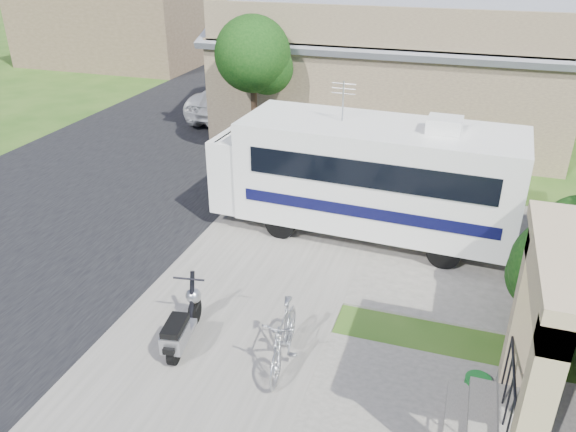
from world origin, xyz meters
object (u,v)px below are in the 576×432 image
(shrub, at_px, (573,265))
(garden_hose, at_px, (478,384))
(motorhome, at_px, (366,174))
(bicycle, at_px, (284,339))
(van, at_px, (285,61))
(scooter, at_px, (182,326))
(pickup_truck, at_px, (244,95))

(shrub, distance_m, garden_hose, 2.86)
(motorhome, relative_size, bicycle, 3.90)
(shrub, xyz_separation_m, van, (-11.63, 18.58, -0.59))
(van, bearing_deg, motorhome, -70.91)
(shrub, bearing_deg, garden_hose, -123.31)
(shrub, bearing_deg, bicycle, -150.76)
(motorhome, xyz_separation_m, van, (-7.35, 15.90, -0.76))
(scooter, distance_m, pickup_truck, 14.78)
(motorhome, bearing_deg, bicycle, -90.86)
(shrub, height_order, bicycle, shrub)
(motorhome, height_order, shrub, motorhome)
(bicycle, distance_m, pickup_truck, 15.34)
(van, height_order, garden_hose, van)
(shrub, xyz_separation_m, scooter, (-6.47, -2.70, -0.92))
(scooter, height_order, van, van)
(garden_hose, bearing_deg, motorhome, 121.00)
(pickup_truck, height_order, van, van)
(shrub, distance_m, pickup_truck, 15.83)
(scooter, height_order, garden_hose, scooter)
(scooter, relative_size, pickup_truck, 0.28)
(pickup_truck, bearing_deg, van, -82.50)
(pickup_truck, distance_m, van, 7.23)
(shrub, bearing_deg, motorhome, 147.96)
(scooter, relative_size, garden_hose, 3.95)
(scooter, distance_m, van, 21.89)
(motorhome, height_order, bicycle, motorhome)
(garden_hose, bearing_deg, shrub, 56.69)
(motorhome, xyz_separation_m, shrub, (4.28, -2.68, -0.18))
(bicycle, height_order, garden_hose, bicycle)
(shrub, relative_size, garden_hose, 6.52)
(motorhome, bearing_deg, scooter, -109.51)
(bicycle, xyz_separation_m, pickup_truck, (-6.39, 13.95, 0.25))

